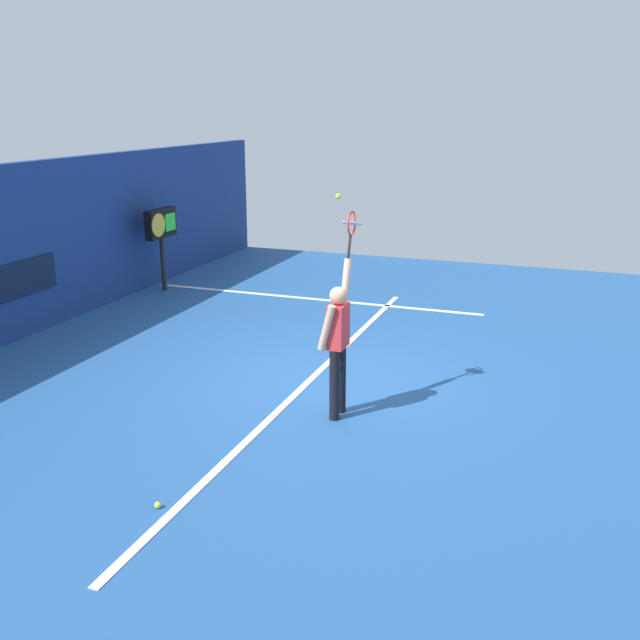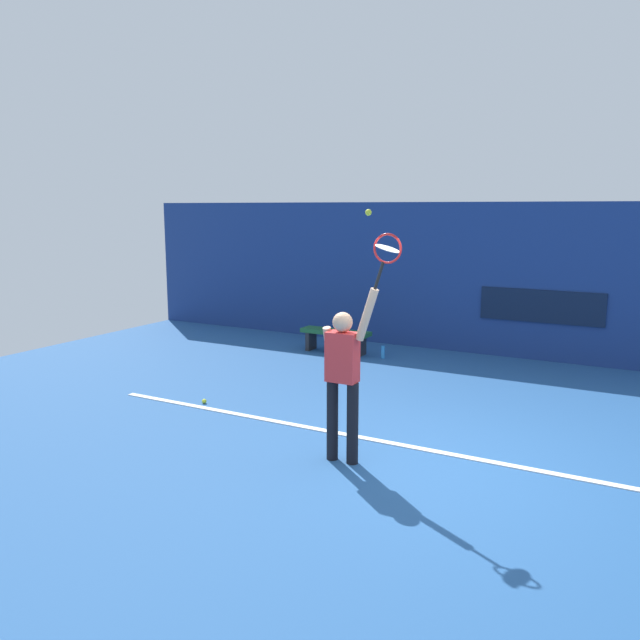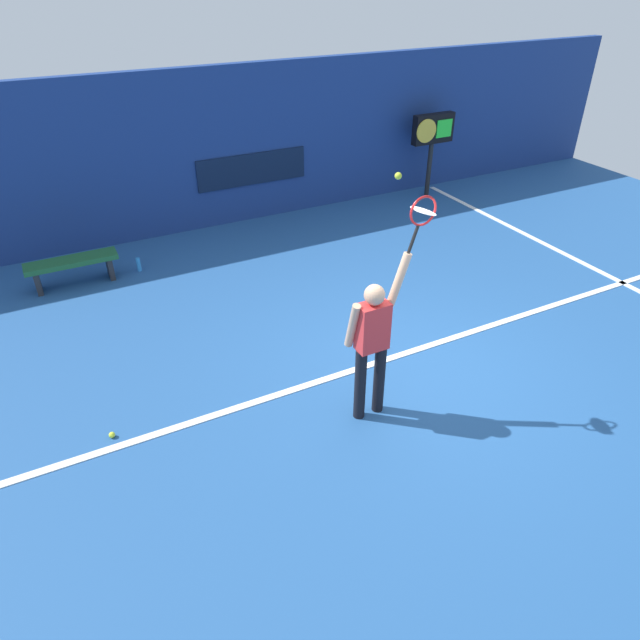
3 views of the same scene
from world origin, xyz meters
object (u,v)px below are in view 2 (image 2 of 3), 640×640
object	(u,v)px
tennis_racket	(387,252)
spare_ball	(204,401)
tennis_ball	(368,212)
court_bench	(336,336)
tennis_player	(343,373)
water_bottle	(383,352)

from	to	relation	value
tennis_racket	spare_ball	world-z (taller)	tennis_racket
tennis_ball	court_bench	size ratio (longest dim) A/B	0.05
tennis_racket	spare_ball	size ratio (longest dim) A/B	9.21
tennis_ball	tennis_player	bearing A→B (deg)	-159.82
court_bench	spare_ball	xyz separation A→B (m)	(-0.14, -3.85, -0.30)
court_bench	spare_ball	size ratio (longest dim) A/B	20.59
tennis_player	tennis_racket	bearing A→B (deg)	-0.49
tennis_player	court_bench	distance (m)	5.49
court_bench	tennis_racket	bearing A→B (deg)	-57.33
tennis_ball	court_bench	bearing A→B (deg)	120.99
tennis_player	tennis_ball	world-z (taller)	tennis_ball
tennis_player	water_bottle	distance (m)	5.13
tennis_racket	water_bottle	world-z (taller)	tennis_racket
water_bottle	spare_ball	size ratio (longest dim) A/B	3.53
tennis_ball	spare_ball	xyz separation A→B (m)	(-2.96, 0.85, -2.71)
tennis_player	tennis_racket	size ratio (longest dim) A/B	3.16
tennis_ball	spare_ball	distance (m)	4.11
tennis_racket	water_bottle	bearing A→B (deg)	113.35
spare_ball	tennis_racket	bearing A→B (deg)	-16.38
tennis_racket	tennis_player	bearing A→B (deg)	179.51
tennis_player	water_bottle	size ratio (longest dim) A/B	8.24
tennis_player	tennis_ball	bearing A→B (deg)	20.18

